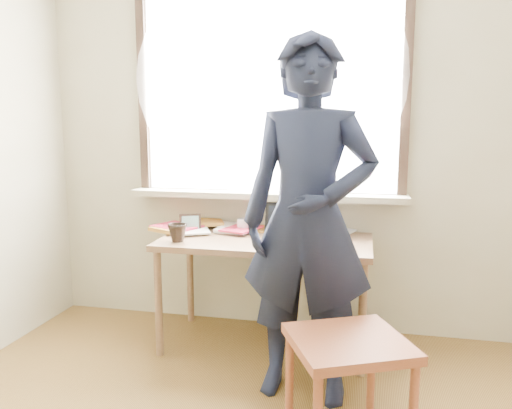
% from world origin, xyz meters
% --- Properties ---
extents(room_shell, '(3.52, 4.02, 2.61)m').
position_xyz_m(room_shell, '(-0.02, 0.20, 1.64)').
color(room_shell, '#B6B093').
rests_on(room_shell, ground).
extents(desk, '(1.30, 0.65, 0.69)m').
position_xyz_m(desk, '(-0.14, 1.63, 0.62)').
color(desk, brown).
rests_on(desk, ground).
extents(laptop, '(0.33, 0.27, 0.22)m').
position_xyz_m(laptop, '(0.01, 1.60, 0.75)').
color(laptop, black).
rests_on(laptop, desk).
extents(mug_white, '(0.15, 0.15, 0.09)m').
position_xyz_m(mug_white, '(-0.32, 1.82, 0.74)').
color(mug_white, white).
rests_on(mug_white, desk).
extents(mug_dark, '(0.16, 0.16, 0.11)m').
position_xyz_m(mug_dark, '(-0.65, 1.45, 0.75)').
color(mug_dark, black).
rests_on(mug_dark, desk).
extents(mouse, '(0.10, 0.07, 0.04)m').
position_xyz_m(mouse, '(0.26, 1.53, 0.71)').
color(mouse, black).
rests_on(mouse, desk).
extents(desk_clutter, '(0.85, 0.51, 0.04)m').
position_xyz_m(desk_clutter, '(-0.49, 1.84, 0.71)').
color(desk_clutter, '#B6213C').
rests_on(desk_clutter, desk).
extents(book_a, '(0.28, 0.33, 0.03)m').
position_xyz_m(book_a, '(-0.54, 1.89, 0.71)').
color(book_a, white).
rests_on(book_a, desk).
extents(book_b, '(0.27, 0.31, 0.02)m').
position_xyz_m(book_b, '(0.18, 1.89, 0.70)').
color(book_b, white).
rests_on(book_b, desk).
extents(picture_frame, '(0.13, 0.07, 0.11)m').
position_xyz_m(picture_frame, '(-0.67, 1.73, 0.75)').
color(picture_frame, black).
rests_on(picture_frame, desk).
extents(work_chair, '(0.62, 0.61, 0.49)m').
position_xyz_m(work_chair, '(0.40, 0.73, 0.41)').
color(work_chair, brown).
rests_on(work_chair, ground).
extents(person, '(0.70, 0.48, 1.84)m').
position_xyz_m(person, '(0.18, 1.12, 0.92)').
color(person, black).
rests_on(person, ground).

